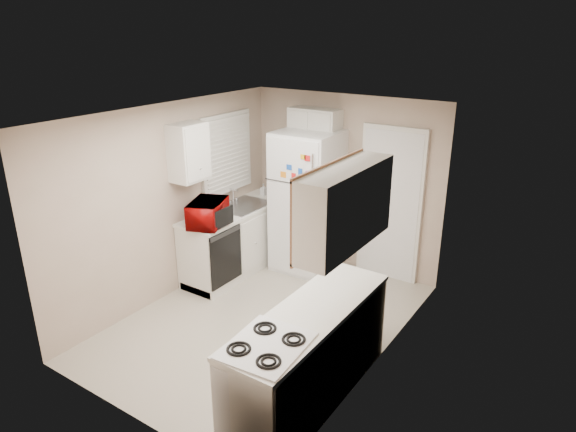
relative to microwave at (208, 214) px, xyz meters
The scene contains 19 objects.
floor 1.48m from the microwave, 13.41° to the right, with size 3.80×3.80×0.00m, color beige.
ceiling 1.71m from the microwave, 13.41° to the right, with size 3.80×3.80×0.00m, color white.
wall_left 0.48m from the microwave, 147.79° to the right, with size 3.80×3.80×0.00m, color #B9A290.
wall_right 2.43m from the microwave, ahead, with size 3.80×3.80×0.00m, color #B9A290.
wall_back 1.95m from the microwave, 58.51° to the left, with size 2.80×2.80×0.00m, color #B9A290.
wall_front 2.38m from the microwave, 64.63° to the right, with size 2.80×2.80×0.00m, color #B9A290.
left_counter 0.89m from the microwave, 97.31° to the left, with size 0.60×1.80×0.90m, color silver.
dishwasher 0.60m from the microwave, 15.71° to the left, with size 0.03×0.58×0.72m, color black.
sink 0.83m from the microwave, 95.96° to the left, with size 0.54×0.74×0.16m, color gray.
microwave is the anchor object (origin of this frame).
soap_bottle 1.35m from the microwave, 95.71° to the left, with size 0.08×0.08×0.17m, color silver.
window_blinds 1.04m from the microwave, 113.09° to the left, with size 0.10×0.98×1.08m, color silver.
upper_cabinet_left 0.79m from the microwave, behind, with size 0.30×0.45×0.70m, color silver.
refrigerator 1.43m from the microwave, 62.14° to the left, with size 0.80×0.78×1.94m, color white.
cabinet_over_fridge 1.89m from the microwave, 67.79° to the left, with size 0.70×0.30×0.40m, color silver.
interior_door 2.36m from the microwave, 43.32° to the left, with size 0.86×0.06×2.08m, color white.
right_counter 2.43m from the microwave, 26.23° to the right, with size 0.60×2.00×0.90m, color silver.
stove 2.76m from the microwave, 38.56° to the right, with size 0.56×0.69×0.84m, color white.
upper_cabinet_right 2.50m from the microwave, 18.14° to the right, with size 0.30×1.20×0.70m, color silver.
Camera 1 is at (3.09, -4.15, 3.25)m, focal length 32.00 mm.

